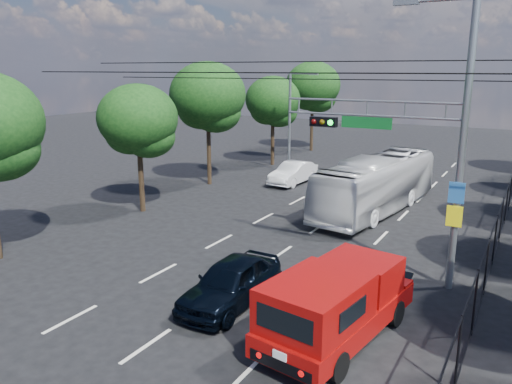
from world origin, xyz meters
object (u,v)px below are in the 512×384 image
Objects in this scene: white_bus at (377,184)px; white_van at (293,173)px; signal_mast at (424,134)px; navy_hatchback at (231,282)px; red_pickup at (337,302)px.

white_bus reaches higher than white_van.
navy_hatchback is (-4.63, -4.73, -4.50)m from signal_mast.
red_pickup is 3.75m from navy_hatchback.
signal_mast reaches higher than navy_hatchback.
white_bus is (-3.79, 8.13, -3.78)m from signal_mast.
navy_hatchback is at bearing -86.39° from white_bus.
red_pickup is at bearing -70.46° from white_bus.
navy_hatchback reaches higher than white_van.
red_pickup is at bearing -100.20° from signal_mast.
signal_mast reaches higher than white_van.
white_bus is (0.84, 12.86, 0.72)m from navy_hatchback.
red_pickup is (-0.92, -5.14, -4.10)m from signal_mast.
signal_mast is at bearing -57.65° from white_bus.
signal_mast reaches higher than white_bus.
white_van is (-5.78, 16.60, -0.04)m from navy_hatchback.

